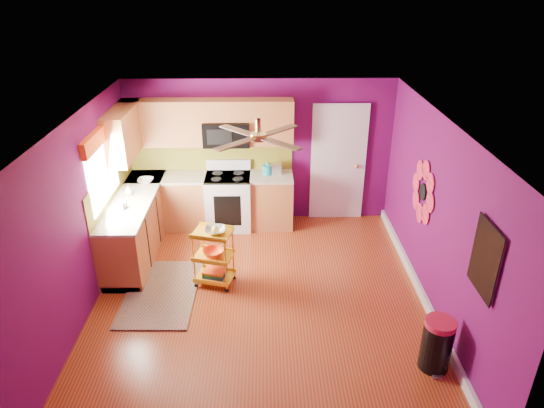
{
  "coord_description": "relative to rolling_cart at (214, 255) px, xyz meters",
  "views": [
    {
      "loc": [
        0.07,
        -5.37,
        4.12
      ],
      "look_at": [
        0.17,
        0.4,
        1.28
      ],
      "focal_mm": 32.0,
      "sensor_mm": 36.0,
      "label": 1
    }
  ],
  "objects": [
    {
      "name": "ground",
      "position": [
        0.65,
        -0.42,
        -0.49
      ],
      "size": [
        5.0,
        5.0,
        0.0
      ],
      "primitive_type": "plane",
      "color": "maroon",
      "rests_on": "ground"
    },
    {
      "name": "room_envelope",
      "position": [
        0.67,
        -0.42,
        1.15
      ],
      "size": [
        4.54,
        5.04,
        2.52
      ],
      "color": "#5C0A50",
      "rests_on": "ground"
    },
    {
      "name": "lower_cabinets",
      "position": [
        -0.7,
        1.39,
        -0.05
      ],
      "size": [
        2.81,
        2.31,
        0.94
      ],
      "color": "#9C562A",
      "rests_on": "ground"
    },
    {
      "name": "electric_range",
      "position": [
        0.1,
        1.75,
        -0.0
      ],
      "size": [
        0.76,
        0.66,
        1.13
      ],
      "color": "white",
      "rests_on": "ground"
    },
    {
      "name": "upper_cabinetry",
      "position": [
        -0.6,
        1.75,
        1.31
      ],
      "size": [
        2.8,
        2.3,
        1.26
      ],
      "color": "#9C562A",
      "rests_on": "ground"
    },
    {
      "name": "left_window",
      "position": [
        -1.57,
        0.63,
        1.25
      ],
      "size": [
        0.08,
        1.35,
        1.08
      ],
      "color": "white",
      "rests_on": "ground"
    },
    {
      "name": "panel_door",
      "position": [
        2.0,
        2.04,
        0.54
      ],
      "size": [
        0.95,
        0.11,
        2.15
      ],
      "color": "white",
      "rests_on": "ground"
    },
    {
      "name": "right_wall_art",
      "position": [
        2.87,
        -0.76,
        0.96
      ],
      "size": [
        0.04,
        2.74,
        1.04
      ],
      "color": "black",
      "rests_on": "ground"
    },
    {
      "name": "ceiling_fan",
      "position": [
        0.65,
        -0.22,
        1.81
      ],
      "size": [
        1.01,
        1.01,
        0.26
      ],
      "color": "#BF8C3F",
      "rests_on": "ground"
    },
    {
      "name": "shag_rug",
      "position": [
        -0.74,
        -0.23,
        -0.47
      ],
      "size": [
        1.0,
        1.6,
        0.02
      ],
      "primitive_type": "cube",
      "rotation": [
        0.0,
        0.0,
        -0.02
      ],
      "color": "black",
      "rests_on": "ground"
    },
    {
      "name": "rolling_cart",
      "position": [
        0.0,
        0.0,
        0.0
      ],
      "size": [
        0.6,
        0.5,
        0.94
      ],
      "color": "yellow",
      "rests_on": "ground"
    },
    {
      "name": "trash_can",
      "position": [
        2.63,
        -1.66,
        -0.16
      ],
      "size": [
        0.36,
        0.38,
        0.65
      ],
      "color": "black",
      "rests_on": "ground"
    },
    {
      "name": "teal_kettle",
      "position": [
        0.77,
        1.83,
        0.54
      ],
      "size": [
        0.18,
        0.18,
        0.21
      ],
      "color": "teal",
      "rests_on": "lower_cabinets"
    },
    {
      "name": "toaster",
      "position": [
        0.89,
        1.85,
        0.54
      ],
      "size": [
        0.22,
        0.15,
        0.18
      ],
      "primitive_type": "cube",
      "color": "beige",
      "rests_on": "lower_cabinets"
    },
    {
      "name": "soap_bottle_a",
      "position": [
        -1.37,
        0.51,
        0.54
      ],
      "size": [
        0.08,
        0.08,
        0.17
      ],
      "primitive_type": "imported",
      "color": "#EA3F72",
      "rests_on": "lower_cabinets"
    },
    {
      "name": "soap_bottle_b",
      "position": [
        -1.38,
        1.03,
        0.53
      ],
      "size": [
        0.12,
        0.12,
        0.15
      ],
      "primitive_type": "imported",
      "color": "white",
      "rests_on": "lower_cabinets"
    },
    {
      "name": "counter_dish",
      "position": [
        -1.23,
        1.51,
        0.49
      ],
      "size": [
        0.25,
        0.25,
        0.06
      ],
      "primitive_type": "imported",
      "color": "white",
      "rests_on": "lower_cabinets"
    },
    {
      "name": "counter_cup",
      "position": [
        -1.35,
        0.57,
        0.5
      ],
      "size": [
        0.12,
        0.12,
        0.09
      ],
      "primitive_type": "imported",
      "color": "white",
      "rests_on": "lower_cabinets"
    }
  ]
}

